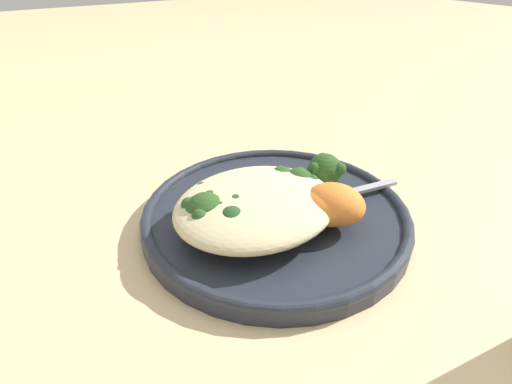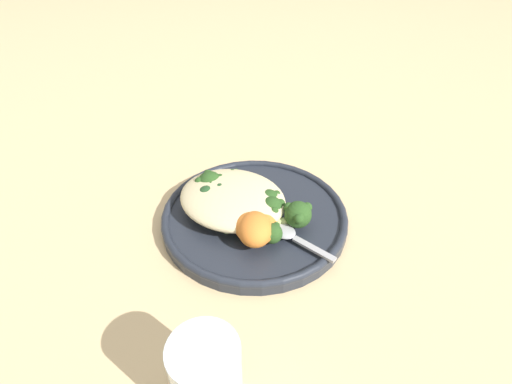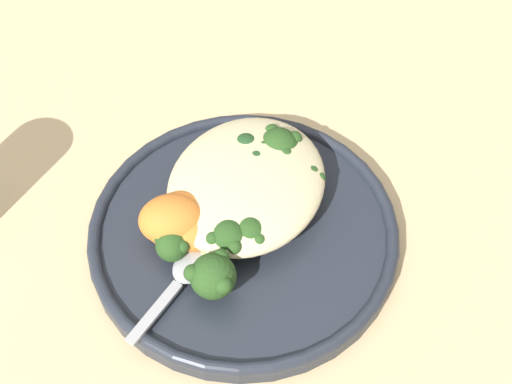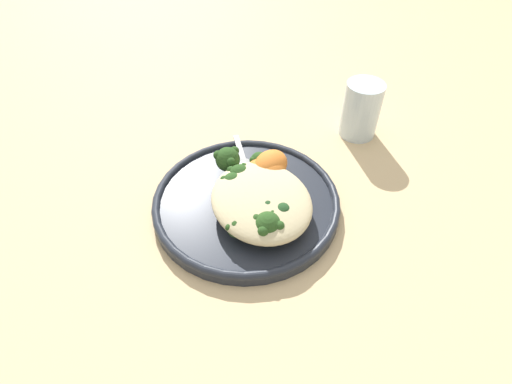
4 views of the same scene
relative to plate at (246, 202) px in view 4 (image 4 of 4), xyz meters
name	(u,v)px [view 4 (image 4 of 4)]	position (x,y,z in m)	size (l,w,h in m)	color
ground_plane	(252,203)	(0.01, -0.01, -0.01)	(4.00, 4.00, 0.00)	#D6B784
plate	(246,202)	(0.00, 0.00, 0.00)	(0.28, 0.28, 0.02)	#232833
quinoa_mound	(262,200)	(-0.03, -0.01, 0.03)	(0.16, 0.14, 0.04)	beige
broccoli_stalk_0	(262,167)	(0.04, -0.04, 0.02)	(0.08, 0.03, 0.03)	#ADC675
broccoli_stalk_1	(234,163)	(0.06, 0.00, 0.03)	(0.11, 0.08, 0.04)	#ADC675
broccoli_stalk_2	(245,177)	(0.02, -0.01, 0.03)	(0.06, 0.08, 0.03)	#ADC675
broccoli_stalk_3	(246,184)	(0.01, 0.00, 0.02)	(0.05, 0.10, 0.03)	#ADC675
broccoli_stalk_4	(250,194)	(-0.01, 0.00, 0.02)	(0.04, 0.08, 0.03)	#ADC675
broccoli_stalk_5	(245,219)	(-0.05, 0.02, 0.02)	(0.08, 0.10, 0.03)	#ADC675
broccoli_stalk_6	(268,221)	(-0.07, 0.00, 0.03)	(0.12, 0.08, 0.04)	#ADC675
sweet_potato_chunk_0	(271,165)	(0.03, -0.05, 0.03)	(0.06, 0.05, 0.04)	orange
sweet_potato_chunk_1	(260,170)	(0.03, -0.04, 0.02)	(0.05, 0.04, 0.03)	orange
sweet_potato_chunk_2	(270,167)	(0.03, -0.05, 0.03)	(0.06, 0.05, 0.04)	orange
kale_tuft	(274,211)	(-0.06, -0.02, 0.03)	(0.05, 0.05, 0.04)	#234723
spoon	(245,164)	(0.06, -0.02, 0.01)	(0.11, 0.04, 0.01)	#A3A3A8
water_glass	(361,110)	(0.09, -0.25, 0.04)	(0.06, 0.06, 0.10)	silver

